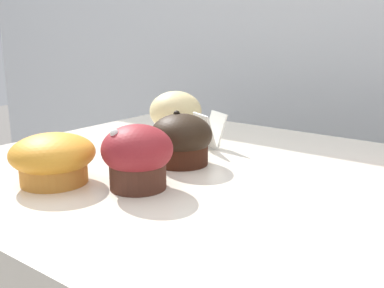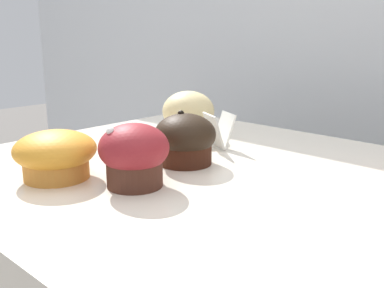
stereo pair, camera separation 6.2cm
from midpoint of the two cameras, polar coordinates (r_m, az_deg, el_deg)
muffin_front_center at (r=0.58m, az=-4.34°, el=-1.36°), size 0.09×0.09×0.08m
muffin_back_left at (r=0.68m, az=1.63°, el=0.50°), size 0.09×0.09×0.08m
muffin_back_right at (r=0.63m, az=-14.29°, el=-1.31°), size 0.11×0.11×0.07m
muffin_front_left at (r=0.85m, az=1.63°, el=3.68°), size 0.10×0.10×0.09m
price_card at (r=0.77m, az=5.76°, el=1.74°), size 0.06×0.06×0.06m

